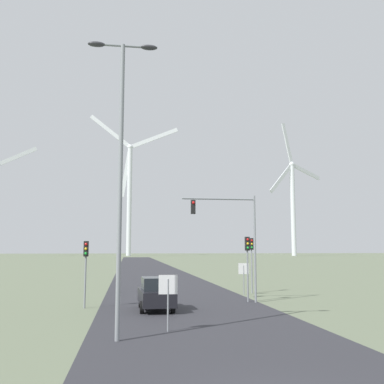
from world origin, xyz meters
name	(u,v)px	position (x,y,z in m)	size (l,w,h in m)	color
road_surface	(155,276)	(0.00, 48.00, 0.00)	(10.00, 240.00, 0.01)	#2D2D33
streetlamp	(121,154)	(-3.75, 8.17, 7.14)	(2.81, 0.32, 11.72)	gray
stop_sign_near	(168,292)	(-1.69, 9.85, 1.63)	(0.81, 0.07, 2.33)	gray
stop_sign_far	(244,273)	(5.23, 23.79, 1.63)	(0.81, 0.07, 2.34)	gray
traffic_light_post_near_left	(86,259)	(-5.84, 17.81, 2.84)	(0.28, 0.34, 3.87)	gray
traffic_light_post_near_right	(252,253)	(6.19, 24.99, 3.10)	(0.28, 0.34, 4.24)	gray
traffic_light_post_mid_left	(119,252)	(-4.08, 26.89, 3.16)	(0.28, 0.34, 4.33)	gray
traffic_light_post_mid_right	(247,254)	(4.37, 19.49, 3.08)	(0.28, 0.34, 4.21)	gray
traffic_light_mast_overhead	(231,226)	(3.22, 19.14, 4.89)	(4.86, 0.35, 6.90)	gray
car_approaching	(156,294)	(-1.78, 16.44, 0.91)	(1.99, 4.18, 1.83)	black
wind_turbine_left	(130,187)	(-3.05, 201.35, 31.87)	(41.92, 4.43, 66.77)	silver
wind_turbine_center	(293,198)	(73.14, 191.66, 26.91)	(30.82, 15.49, 62.48)	silver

